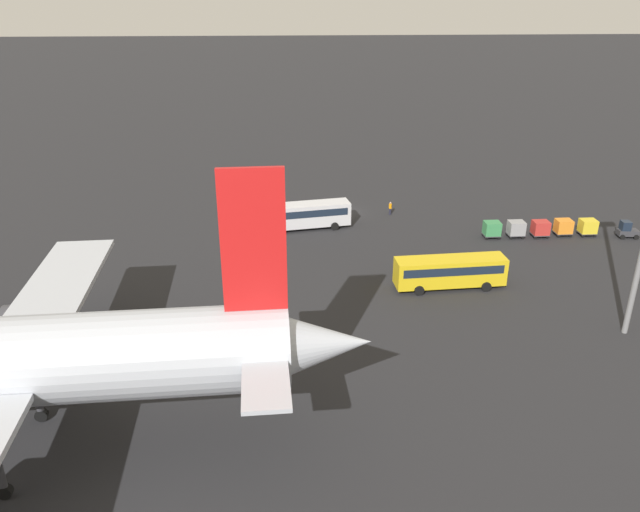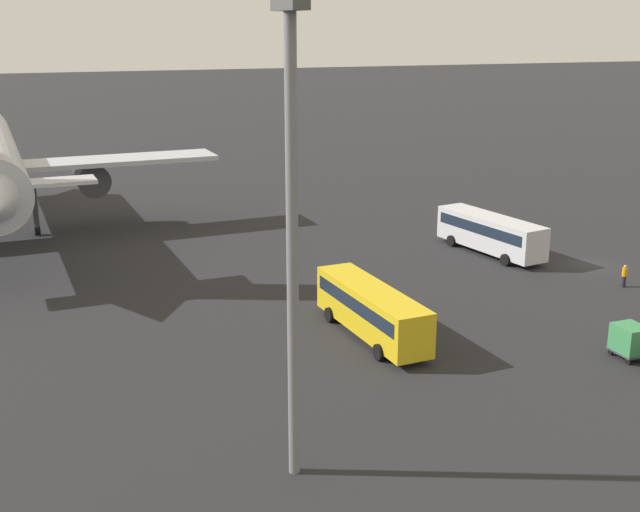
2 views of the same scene
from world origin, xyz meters
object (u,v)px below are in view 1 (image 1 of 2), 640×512
Objects in this scene: shuttle_bus_near at (305,214)px; cargo_cart_yellow at (588,226)px; shuttle_bus_far at (450,270)px; worker_person at (390,208)px; baggage_tug at (627,230)px; cargo_cart_red at (541,228)px; cargo_cart_grey at (516,228)px; cargo_cart_orange at (563,226)px; cargo_cart_green at (492,229)px.

cargo_cart_yellow is (-34.64, 4.31, -0.78)m from shuttle_bus_near.
worker_person is at bearing -87.25° from shuttle_bus_far.
baggage_tug is 29.28m from worker_person.
cargo_cart_red is 3.01m from cargo_cart_grey.
shuttle_bus_far reaches higher than cargo_cart_yellow.
cargo_cart_yellow is at bearing 158.90° from worker_person.
baggage_tug reaches higher than cargo_cart_grey.
shuttle_bus_far is at bearing 96.64° from worker_person.
worker_person is (27.61, -9.75, -0.07)m from baggage_tug.
baggage_tug reaches higher than cargo_cart_orange.
worker_person is at bearing -168.34° from shuttle_bus_near.
shuttle_bus_near is 22.47m from shuttle_bus_far.
baggage_tug is at bearing 176.89° from cargo_cart_grey.
cargo_cart_yellow is 1.00× the size of cargo_cart_green.
cargo_cart_grey is (13.55, -0.74, 0.25)m from baggage_tug.
cargo_cart_green is (6.01, -0.08, 0.00)m from cargo_cart_red.
shuttle_bus_far is 5.54× the size of cargo_cart_red.
cargo_cart_green is at bearing 0.53° from cargo_cart_yellow.
shuttle_bus_near is 5.61× the size of cargo_cart_red.
cargo_cart_yellow is at bearing -179.47° from cargo_cart_green.
shuttle_bus_near is 6.64× the size of worker_person.
shuttle_bus_far reaches higher than cargo_cart_green.
cargo_cart_grey reaches higher than worker_person.
cargo_cart_green is (12.02, 0.11, 0.00)m from cargo_cart_yellow.
cargo_cart_green is (9.02, 0.25, 0.00)m from cargo_cart_orange.
cargo_cart_orange is at bearing 156.41° from worker_person.
cargo_cart_red is 6.01m from cargo_cart_green.
cargo_cart_orange is at bearing -146.66° from shuttle_bus_far.
baggage_tug is 7.61m from cargo_cart_orange.
cargo_cart_yellow and cargo_cart_red have the same top height.
shuttle_bus_far is at bearing 119.00° from shuttle_bus_near.
shuttle_bus_near reaches higher than cargo_cart_yellow.
cargo_cart_yellow and cargo_cart_green have the same top height.
baggage_tug is 16.58m from cargo_cart_green.
shuttle_bus_far is 5.54× the size of cargo_cart_green.
cargo_cart_grey is 3.01m from cargo_cart_green.
cargo_cart_grey is (3.01, -0.08, 0.00)m from cargo_cart_red.
shuttle_bus_near is at bearing -9.78° from cargo_cart_grey.
shuttle_bus_far is at bearing 30.22° from baggage_tug.
shuttle_bus_far is 4.59× the size of baggage_tug.
worker_person is 24.73m from cargo_cart_yellow.
shuttle_bus_near is 5.61× the size of cargo_cart_yellow.
shuttle_bus_near is 28.99m from cargo_cart_red.
cargo_cart_red is at bearing 179.24° from cargo_cart_green.
shuttle_bus_near reaches higher than baggage_tug.
baggage_tug is at bearing 169.46° from cargo_cart_yellow.
baggage_tug is (-39.18, 5.15, -1.03)m from shuttle_bus_near.
shuttle_bus_far reaches higher than cargo_cart_orange.
cargo_cart_yellow is (-20.50, -13.15, -0.75)m from shuttle_bus_far.
cargo_cart_green is (3.01, 0.00, 0.00)m from cargo_cart_grey.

